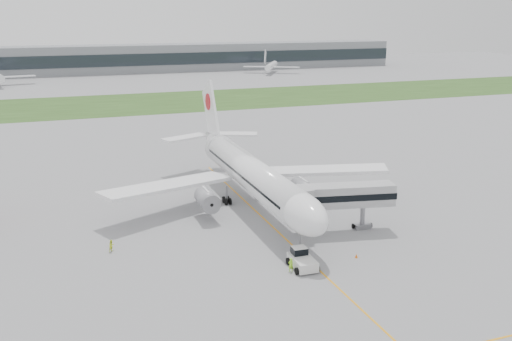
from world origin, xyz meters
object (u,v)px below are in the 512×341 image
object	(u,v)px
jet_bridge	(338,197)
ground_crew_near	(291,265)
pushback_tug	(302,259)
airliner	(250,172)

from	to	relation	value
jet_bridge	ground_crew_near	distance (m)	15.59
pushback_tug	ground_crew_near	size ratio (longest dim) A/B	2.62
airliner	pushback_tug	xyz separation A→B (m)	(-1.62, -23.91, -4.62)
airliner	jet_bridge	distance (m)	16.80
airliner	pushback_tug	distance (m)	24.41
airliner	jet_bridge	size ratio (longest dim) A/B	3.51
jet_bridge	ground_crew_near	size ratio (longest dim) A/B	8.95
airliner	jet_bridge	world-z (taller)	airliner
jet_bridge	pushback_tug	bearing A→B (deg)	-125.49
airliner	pushback_tug	bearing A→B (deg)	-93.87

